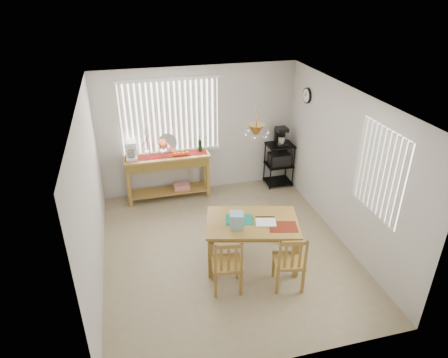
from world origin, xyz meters
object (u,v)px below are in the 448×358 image
object	(u,v)px
cart_items	(281,136)
chair_right	(290,262)
dining_table	(252,226)
sideboard	(168,166)
chair_left	(227,265)
wire_cart	(279,161)

from	to	relation	value
cart_items	chair_right	world-z (taller)	cart_items
dining_table	chair_right	bearing A→B (deg)	-64.29
chair_right	dining_table	bearing A→B (deg)	115.71
chair_right	cart_items	bearing A→B (deg)	71.54
cart_items	chair_right	bearing A→B (deg)	-108.46
dining_table	sideboard	bearing A→B (deg)	113.03
cart_items	chair_left	world-z (taller)	cart_items
cart_items	chair_left	xyz separation A→B (m)	(-1.91, -2.91, -0.67)
chair_left	dining_table	bearing A→B (deg)	44.96
sideboard	chair_left	size ratio (longest dim) A/B	1.83
wire_cart	chair_left	xyz separation A→B (m)	(-1.91, -2.90, -0.11)
cart_items	dining_table	distance (m)	2.77
sideboard	cart_items	bearing A→B (deg)	0.12
wire_cart	chair_left	world-z (taller)	wire_cart
sideboard	chair_right	world-z (taller)	sideboard
sideboard	wire_cart	bearing A→B (deg)	-0.12
dining_table	chair_right	xyz separation A→B (m)	(0.34, -0.71, -0.21)
cart_items	sideboard	bearing A→B (deg)	-179.88
sideboard	chair_right	bearing A→B (deg)	-66.34
wire_cart	cart_items	distance (m)	0.55
cart_items	wire_cart	bearing A→B (deg)	-90.00
wire_cart	dining_table	xyz separation A→B (m)	(-1.37, -2.36, 0.10)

